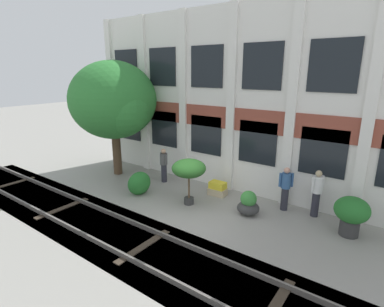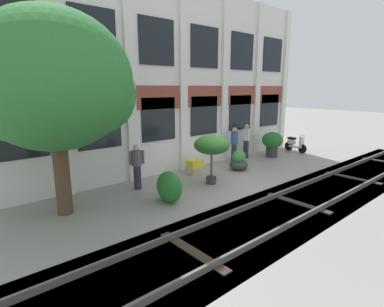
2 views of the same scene
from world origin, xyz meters
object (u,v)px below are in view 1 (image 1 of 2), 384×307
at_px(potted_plant_ribbed_drum, 352,213).
at_px(resident_watching_tracks, 286,187).
at_px(broadleaf_tree, 113,102).
at_px(potted_plant_wide_bowl, 248,204).
at_px(potted_plant_square_trough, 218,189).
at_px(resident_by_doorway, 317,192).
at_px(potted_plant_tall_urn, 189,169).
at_px(resident_near_plants, 164,164).
at_px(topiary_hedge, 139,183).

height_order(potted_plant_ribbed_drum, resident_watching_tracks, resident_watching_tracks).
relative_size(broadleaf_tree, potted_plant_ribbed_drum, 4.30).
bearing_deg(potted_plant_wide_bowl, potted_plant_square_trough, 155.58).
height_order(potted_plant_square_trough, resident_by_doorway, resident_by_doorway).
bearing_deg(potted_plant_square_trough, resident_by_doorway, 6.60).
relative_size(potted_plant_tall_urn, resident_near_plants, 1.13).
bearing_deg(topiary_hedge, resident_watching_tracks, 21.69).
relative_size(potted_plant_square_trough, topiary_hedge, 0.73).
bearing_deg(potted_plant_square_trough, potted_plant_ribbed_drum, -2.95).
bearing_deg(resident_by_doorway, resident_near_plants, -144.67).
relative_size(potted_plant_wide_bowl, potted_plant_tall_urn, 0.49).
xyz_separation_m(potted_plant_wide_bowl, resident_watching_tracks, (0.93, 1.10, 0.52)).
distance_m(potted_plant_square_trough, resident_watching_tracks, 2.79).
xyz_separation_m(resident_watching_tracks, topiary_hedge, (-5.39, -2.14, -0.40)).
height_order(potted_plant_tall_urn, resident_near_plants, potted_plant_tall_urn).
bearing_deg(resident_watching_tracks, potted_plant_tall_urn, -96.20).
bearing_deg(topiary_hedge, potted_plant_ribbed_drum, 11.75).
bearing_deg(potted_plant_ribbed_drum, topiary_hedge, -168.25).
relative_size(potted_plant_square_trough, potted_plant_wide_bowl, 0.87).
height_order(potted_plant_wide_bowl, potted_plant_ribbed_drum, potted_plant_ribbed_drum).
bearing_deg(potted_plant_tall_urn, topiary_hedge, -168.74).
bearing_deg(potted_plant_tall_urn, potted_plant_square_trough, 72.70).
height_order(resident_by_doorway, resident_near_plants, resident_by_doorway).
relative_size(potted_plant_tall_urn, topiary_hedge, 1.73).
xyz_separation_m(broadleaf_tree, potted_plant_square_trough, (5.43, 0.65, -3.27)).
relative_size(potted_plant_ribbed_drum, potted_plant_tall_urn, 0.71).
distance_m(potted_plant_wide_bowl, resident_near_plants, 4.66).
xyz_separation_m(potted_plant_square_trough, potted_plant_tall_urn, (-0.44, -1.40, 1.14)).
distance_m(potted_plant_ribbed_drum, topiary_hedge, 7.83).
bearing_deg(resident_by_doorway, potted_plant_wide_bowl, -117.65).
relative_size(potted_plant_ribbed_drum, resident_watching_tracks, 0.77).
bearing_deg(resident_by_doorway, resident_watching_tracks, -142.05).
relative_size(resident_near_plants, topiary_hedge, 1.52).
distance_m(potted_plant_ribbed_drum, resident_watching_tracks, 2.34).
xyz_separation_m(broadleaf_tree, topiary_hedge, (2.75, -1.20, -3.06)).
xyz_separation_m(potted_plant_wide_bowl, potted_plant_ribbed_drum, (3.20, 0.55, 0.40)).
height_order(potted_plant_ribbed_drum, resident_near_plants, resident_near_plants).
relative_size(potted_plant_ribbed_drum, topiary_hedge, 1.22).
bearing_deg(resident_near_plants, broadleaf_tree, -59.38).
height_order(broadleaf_tree, resident_by_doorway, broadleaf_tree).
distance_m(potted_plant_wide_bowl, resident_watching_tracks, 1.53).
bearing_deg(potted_plant_ribbed_drum, resident_watching_tracks, 166.44).
bearing_deg(resident_by_doorway, potted_plant_tall_urn, -126.11).
xyz_separation_m(broadleaf_tree, resident_watching_tracks, (8.14, 0.94, -2.66)).
distance_m(broadleaf_tree, topiary_hedge, 4.29).
xyz_separation_m(resident_near_plants, topiary_hedge, (0.12, -1.70, -0.36)).
xyz_separation_m(resident_by_doorway, topiary_hedge, (-6.44, -2.29, -0.44)).
xyz_separation_m(broadleaf_tree, potted_plant_ribbed_drum, (10.42, 0.39, -2.77)).
bearing_deg(potted_plant_wide_bowl, resident_by_doorway, 32.12).
bearing_deg(potted_plant_ribbed_drum, potted_plant_wide_bowl, -170.23).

